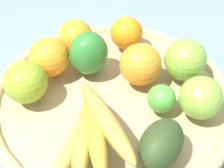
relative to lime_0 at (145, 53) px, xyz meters
The scene contains 14 objects.
ground_plane 0.12m from the lime_0, 17.52° to the right, with size 2.40×2.40×0.00m, color slate.
basket 0.12m from the lime_0, 17.52° to the right, with size 0.46×0.46×0.04m.
lime_0 is the anchor object (origin of this frame).
bell_pepper 0.12m from the lime_0, 56.43° to the right, with size 0.08×0.07×0.09m, color #2C772D.
banana_bunch 0.23m from the lime_0, ahead, with size 0.18×0.15×0.07m.
avocado 0.23m from the lime_0, 21.07° to the left, with size 0.09×0.06×0.06m, color #2B3F1C.
apple_0 0.16m from the lime_0, 49.07° to the left, with size 0.07×0.07×0.07m, color #83AF3E.
orange_2 0.06m from the lime_0, ahead, with size 0.08×0.08×0.08m, color orange.
orange_1 0.15m from the lime_0, 85.52° to the right, with size 0.07×0.07×0.07m, color orange.
lime_1 0.13m from the lime_0, 27.41° to the left, with size 0.05×0.05×0.05m, color #4EA23A.
orange_0 0.06m from the lime_0, 126.74° to the right, with size 0.07×0.07×0.07m, color orange.
apple_1 0.09m from the lime_0, 78.12° to the left, with size 0.08×0.08×0.08m, color #7AB239.
orange_3 0.19m from the lime_0, 60.79° to the right, with size 0.08×0.08×0.08m, color orange.
apple_2 0.24m from the lime_0, 45.55° to the right, with size 0.08×0.08×0.08m, color #89AB29.
Camera 1 is at (0.42, 0.15, 0.48)m, focal length 54.46 mm.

